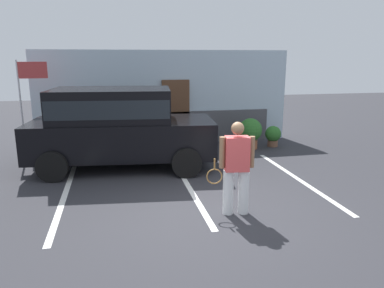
{
  "coord_description": "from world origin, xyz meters",
  "views": [
    {
      "loc": [
        -1.67,
        -6.04,
        2.81
      ],
      "look_at": [
        -0.13,
        1.2,
        1.05
      ],
      "focal_mm": 34.28,
      "sensor_mm": 36.0,
      "label": 1
    }
  ],
  "objects_px": {
    "tennis_player_man": "(236,167)",
    "potted_plant_secondary": "(273,135)",
    "flag_pole": "(27,90)",
    "parked_suv": "(118,124)",
    "potted_plant_by_porch": "(250,132)"
  },
  "relations": [
    {
      "from": "parked_suv",
      "to": "tennis_player_man",
      "type": "xyz_separation_m",
      "value": [
        2.01,
        -3.37,
        -0.26
      ]
    },
    {
      "from": "potted_plant_secondary",
      "to": "flag_pole",
      "type": "distance_m",
      "value": 7.46
    },
    {
      "from": "tennis_player_man",
      "to": "flag_pole",
      "type": "distance_m",
      "value": 6.72
    },
    {
      "from": "parked_suv",
      "to": "flag_pole",
      "type": "distance_m",
      "value": 2.99
    },
    {
      "from": "potted_plant_secondary",
      "to": "flag_pole",
      "type": "xyz_separation_m",
      "value": [
        -7.29,
        0.21,
        1.54
      ]
    },
    {
      "from": "parked_suv",
      "to": "potted_plant_by_porch",
      "type": "height_order",
      "value": "parked_suv"
    },
    {
      "from": "flag_pole",
      "to": "tennis_player_man",
      "type": "bearing_deg",
      "value": -48.09
    },
    {
      "from": "potted_plant_by_porch",
      "to": "flag_pole",
      "type": "bearing_deg",
      "value": 177.11
    },
    {
      "from": "parked_suv",
      "to": "potted_plant_secondary",
      "type": "relative_size",
      "value": 7.17
    },
    {
      "from": "potted_plant_secondary",
      "to": "flag_pole",
      "type": "bearing_deg",
      "value": 178.32
    },
    {
      "from": "parked_suv",
      "to": "flag_pole",
      "type": "bearing_deg",
      "value": 153.14
    },
    {
      "from": "potted_plant_by_porch",
      "to": "potted_plant_secondary",
      "type": "distance_m",
      "value": 0.85
    },
    {
      "from": "tennis_player_man",
      "to": "potted_plant_secondary",
      "type": "xyz_separation_m",
      "value": [
        2.86,
        4.73,
        -0.51
      ]
    },
    {
      "from": "tennis_player_man",
      "to": "parked_suv",
      "type": "bearing_deg",
      "value": -51.52
    },
    {
      "from": "tennis_player_man",
      "to": "potted_plant_by_porch",
      "type": "distance_m",
      "value": 5.06
    }
  ]
}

